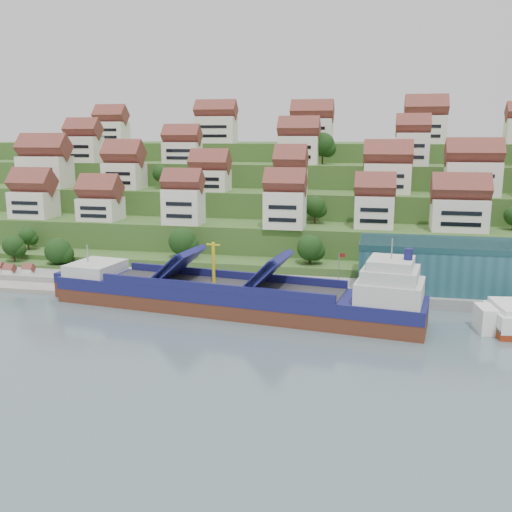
# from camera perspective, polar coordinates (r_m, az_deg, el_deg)

# --- Properties ---
(ground) EXTENTS (300.00, 300.00, 0.00)m
(ground) POSITION_cam_1_polar(r_m,az_deg,el_deg) (112.35, -1.43, -5.45)
(ground) COLOR slate
(ground) RESTS_ON ground
(quay) EXTENTS (180.00, 14.00, 2.20)m
(quay) POSITION_cam_1_polar(r_m,az_deg,el_deg) (123.70, 9.27, -3.44)
(quay) COLOR gray
(quay) RESTS_ON ground
(pebble_beach) EXTENTS (45.00, 20.00, 1.00)m
(pebble_beach) POSITION_cam_1_polar(r_m,az_deg,el_deg) (146.64, -22.90, -2.05)
(pebble_beach) COLOR gray
(pebble_beach) RESTS_ON ground
(hillside) EXTENTS (260.00, 128.00, 31.00)m
(hillside) POSITION_cam_1_polar(r_m,az_deg,el_deg) (210.56, 5.14, 5.65)
(hillside) COLOR #2D4C1E
(hillside) RESTS_ON ground
(hillside_village) EXTENTS (159.36, 64.21, 28.95)m
(hillside_village) POSITION_cam_1_polar(r_m,az_deg,el_deg) (166.95, 3.88, 8.77)
(hillside_village) COLOR white
(hillside_village) RESTS_ON ground
(hillside_trees) EXTENTS (142.44, 62.33, 31.85)m
(hillside_trees) POSITION_cam_1_polar(r_m,az_deg,el_deg) (152.55, -1.07, 5.39)
(hillside_trees) COLOR #1A3C14
(hillside_trees) RESTS_ON ground
(warehouse) EXTENTS (60.00, 15.00, 10.00)m
(warehouse) POSITION_cam_1_polar(r_m,az_deg,el_deg) (126.99, 23.98, -1.09)
(warehouse) COLOR #23555F
(warehouse) RESTS_ON quay
(flagpole) EXTENTS (1.28, 0.16, 8.00)m
(flagpole) POSITION_cam_1_polar(r_m,az_deg,el_deg) (117.54, 8.32, -1.31)
(flagpole) COLOR gray
(flagpole) RESTS_ON quay
(beach_huts) EXTENTS (14.40, 3.70, 2.20)m
(beach_huts) POSITION_cam_1_polar(r_m,az_deg,el_deg) (146.45, -23.87, -1.51)
(beach_huts) COLOR white
(beach_huts) RESTS_ON pebble_beach
(cargo_ship) EXTENTS (73.66, 20.90, 16.08)m
(cargo_ship) POSITION_cam_1_polar(r_m,az_deg,el_deg) (109.90, -1.45, -4.15)
(cargo_ship) COLOR #522819
(cargo_ship) RESTS_ON ground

